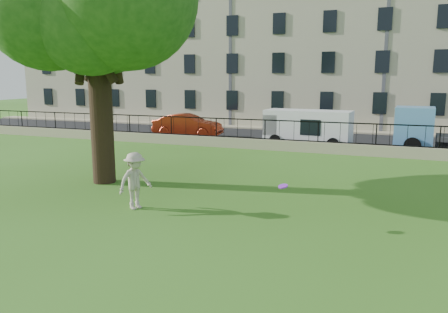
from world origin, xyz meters
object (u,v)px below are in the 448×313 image
at_px(man, 135,181).
at_px(frisbee, 283,186).
at_px(white_van, 308,128).
at_px(red_sedan, 188,125).

xyz_separation_m(man, frisbee, (4.71, 0.04, 0.25)).
distance_m(frisbee, white_van, 14.98).
xyz_separation_m(man, red_sedan, (-5.81, 15.88, -0.11)).
distance_m(frisbee, red_sedan, 19.02).
height_order(man, red_sedan, man).
height_order(frisbee, red_sedan, red_sedan).
bearing_deg(frisbee, white_van, 97.67).
distance_m(man, red_sedan, 16.91).
relative_size(frisbee, red_sedan, 0.06).
distance_m(man, white_van, 15.13).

